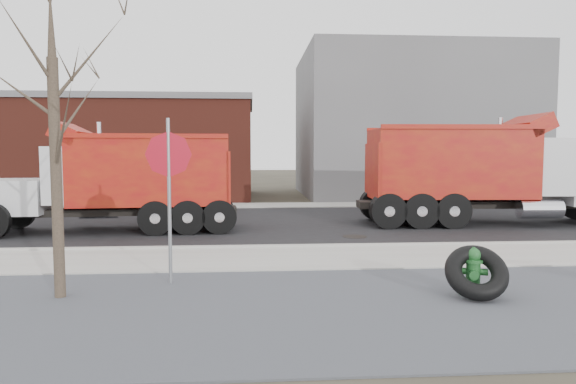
{
  "coord_description": "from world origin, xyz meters",
  "views": [
    {
      "loc": [
        0.02,
        -11.33,
        2.46
      ],
      "look_at": [
        1.0,
        2.27,
        1.4
      ],
      "focal_mm": 32.0,
      "sensor_mm": 36.0,
      "label": 1
    }
  ],
  "objects": [
    {
      "name": "far_sidewalk",
      "position": [
        0.0,
        12.0,
        0.03
      ],
      "size": [
        60.0,
        2.0,
        0.06
      ],
      "primitive_type": "cube",
      "color": "#9E9B93",
      "rests_on": "ground"
    },
    {
      "name": "building_brick",
      "position": [
        -10.0,
        17.0,
        2.65
      ],
      "size": [
        20.2,
        8.2,
        5.3
      ],
      "color": "maroon",
      "rests_on": "ground"
    },
    {
      "name": "curb",
      "position": [
        0.0,
        1.55,
        0.06
      ],
      "size": [
        60.0,
        0.15,
        0.11
      ],
      "primitive_type": "cube",
      "color": "#9E9B93",
      "rests_on": "ground"
    },
    {
      "name": "building_grey",
      "position": [
        9.0,
        18.0,
        4.0
      ],
      "size": [
        12.0,
        10.0,
        8.0
      ],
      "color": "slate",
      "rests_on": "ground"
    },
    {
      "name": "gravel_verge",
      "position": [
        0.0,
        -3.5,
        0.01
      ],
      "size": [
        60.0,
        5.0,
        0.03
      ],
      "primitive_type": "cube",
      "color": "slate",
      "rests_on": "ground"
    },
    {
      "name": "dump_truck_red_b",
      "position": [
        -4.0,
        4.75,
        1.68
      ],
      "size": [
        7.87,
        2.79,
        3.3
      ],
      "rotation": [
        0.0,
        0.0,
        3.22
      ],
      "color": "black",
      "rests_on": "ground"
    },
    {
      "name": "bare_tree",
      "position": [
        -3.2,
        -2.6,
        3.3
      ],
      "size": [
        3.2,
        3.2,
        5.2
      ],
      "color": "#382D23",
      "rests_on": "ground"
    },
    {
      "name": "dump_truck_red_a",
      "position": [
        7.91,
        5.57,
        1.87
      ],
      "size": [
        9.18,
        2.92,
        3.67
      ],
      "rotation": [
        0.0,
        0.0,
        -0.05
      ],
      "color": "black",
      "rests_on": "ground"
    },
    {
      "name": "sidewalk",
      "position": [
        0.0,
        0.25,
        0.03
      ],
      "size": [
        60.0,
        2.5,
        0.06
      ],
      "primitive_type": "cube",
      "color": "#9E9B93",
      "rests_on": "ground"
    },
    {
      "name": "ground",
      "position": [
        0.0,
        0.0,
        0.0
      ],
      "size": [
        120.0,
        120.0,
        0.0
      ],
      "primitive_type": "plane",
      "color": "#383328",
      "rests_on": "ground"
    },
    {
      "name": "road",
      "position": [
        0.0,
        6.3,
        0.01
      ],
      "size": [
        60.0,
        9.4,
        0.02
      ],
      "primitive_type": "cube",
      "color": "black",
      "rests_on": "ground"
    },
    {
      "name": "truck_tire",
      "position": [
        3.77,
        -3.15,
        0.46
      ],
      "size": [
        1.18,
        1.09,
        0.94
      ],
      "color": "black",
      "rests_on": "ground"
    },
    {
      "name": "stop_sign",
      "position": [
        -1.48,
        -1.82,
        2.08
      ],
      "size": [
        0.83,
        0.18,
        3.08
      ],
      "rotation": [
        0.0,
        0.0,
        -0.22
      ],
      "color": "gray",
      "rests_on": "ground"
    },
    {
      "name": "fire_hydrant",
      "position": [
        3.79,
        -2.98,
        0.39
      ],
      "size": [
        0.48,
        0.47,
        0.85
      ],
      "rotation": [
        0.0,
        0.0,
        -0.35
      ],
      "color": "#246132",
      "rests_on": "ground"
    }
  ]
}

